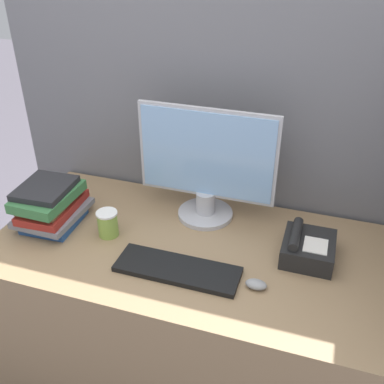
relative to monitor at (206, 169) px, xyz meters
The scene contains 8 objects.
cubicle_panel_rear 0.22m from the monitor, 90.17° to the left, with size 1.95×0.04×1.77m.
desk 0.64m from the monitor, 90.15° to the right, with size 1.55×0.78×0.75m.
monitor is the anchor object (origin of this frame).
keyboard 0.44m from the monitor, 88.86° to the right, with size 0.45×0.15×0.02m.
mouse 0.52m from the monitor, 51.90° to the right, with size 0.08×0.05×0.03m.
coffee_cup 0.45m from the monitor, 142.38° to the right, with size 0.09×0.09×0.11m.
book_stack 0.66m from the monitor, 156.91° to the right, with size 0.23×0.30×0.18m.
desk_telephone 0.50m from the monitor, 19.02° to the right, with size 0.19×0.21×0.12m.
Camera 1 is at (0.45, -0.93, 1.84)m, focal length 42.00 mm.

